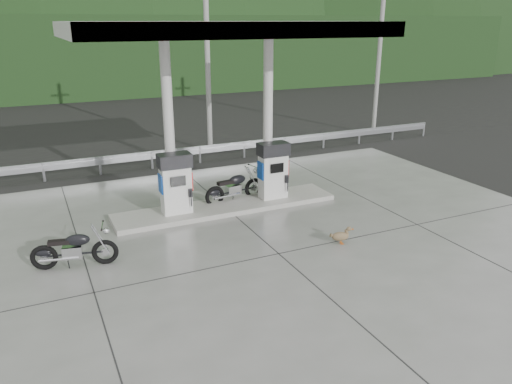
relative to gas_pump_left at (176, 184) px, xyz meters
name	(u,v)px	position (x,y,z in m)	size (l,w,h in m)	color
ground	(262,239)	(1.60, -2.50, -1.07)	(160.00, 160.00, 0.00)	black
forecourt_apron	(262,239)	(1.60, -2.50, -1.06)	(18.00, 14.00, 0.02)	slate
pump_island	(227,207)	(1.60, 0.00, -0.98)	(7.00, 1.40, 0.15)	#9A988F
gas_pump_left	(176,184)	(0.00, 0.00, 0.00)	(0.95, 0.55, 1.80)	silver
gas_pump_right	(273,170)	(3.20, 0.00, 0.00)	(0.95, 0.55, 1.80)	silver
canopy_column_left	(169,127)	(0.00, 0.40, 1.60)	(0.30, 0.30, 5.00)	silver
canopy_column_right	(268,118)	(3.20, 0.40, 1.60)	(0.30, 0.30, 5.00)	silver
canopy_roof	(223,29)	(1.60, 0.00, 4.30)	(8.50, 5.00, 0.40)	silver
guardrail	(176,149)	(1.60, 5.50, -0.36)	(26.00, 0.16, 1.42)	#9FA1A6
road	(155,147)	(1.60, 9.00, -1.07)	(60.00, 7.00, 0.01)	black
utility_pole_b	(208,60)	(3.60, 7.00, 2.93)	(0.22, 0.22, 8.00)	gray
utility_pole_c	(379,54)	(12.60, 7.00, 2.93)	(0.22, 0.22, 8.00)	gray
tree_band	(93,56)	(1.60, 27.50, 1.93)	(80.00, 6.00, 6.00)	black
forested_hills	(63,66)	(1.60, 57.50, -1.07)	(100.00, 40.00, 140.00)	black
motorcycle_left	(74,249)	(-3.11, -2.06, -0.61)	(1.87, 0.59, 0.89)	black
motorcycle_right	(235,188)	(2.07, 0.50, -0.57)	(2.01, 0.63, 0.95)	black
duck	(340,237)	(3.34, -3.65, -0.85)	(0.56, 0.16, 0.40)	brown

